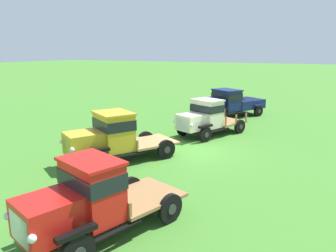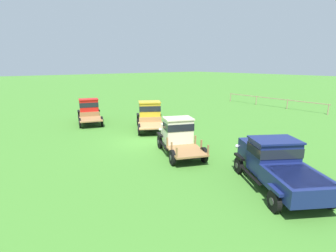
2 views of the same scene
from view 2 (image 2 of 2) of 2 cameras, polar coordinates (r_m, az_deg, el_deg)
The scene contains 7 objects.
ground_plane at distance 18.67m, azimuth -5.25°, elevation -3.38°, with size 240.00×240.00×0.00m, color #3D7528.
paddock_fence at distance 35.94m, azimuth 21.82°, elevation 5.29°, with size 13.39×0.35×1.19m.
vintage_truck_foreground_near at distance 25.65m, azimuth -16.82°, elevation 3.39°, with size 5.09×3.20×2.22m.
vintage_truck_second_in_line at distance 22.39m, azimuth -4.04°, elevation 2.69°, with size 5.38×4.14×2.30m.
vintage_truck_midrow_center at distance 16.24m, azimuth 2.07°, elevation -1.70°, with size 5.01×3.45×2.19m.
vintage_truck_far_side at distance 12.67m, azimuth 22.53°, elevation -7.45°, with size 5.73×4.52×2.11m.
oil_drum_beside_row at distance 28.95m, azimuth -2.86°, elevation 3.60°, with size 0.66×0.66×0.89m.
Camera 2 is at (15.12, -9.55, 5.38)m, focal length 28.00 mm.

